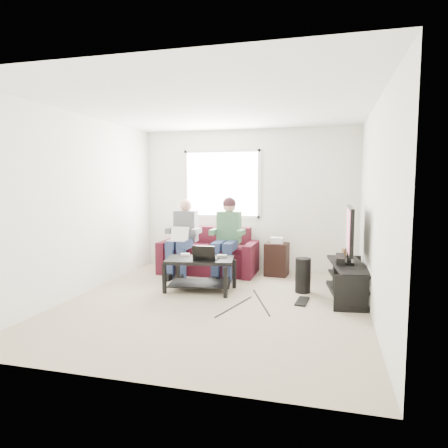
# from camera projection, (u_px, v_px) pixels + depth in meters

# --- Properties ---
(floor) EXTENTS (4.50, 4.50, 0.00)m
(floor) POSITION_uv_depth(u_px,v_px,m) (215.00, 303.00, 5.42)
(floor) COLOR #B2A58A
(floor) RESTS_ON ground
(ceiling) EXTENTS (4.50, 4.50, 0.00)m
(ceiling) POSITION_uv_depth(u_px,v_px,m) (214.00, 107.00, 5.15)
(ceiling) COLOR white
(ceiling) RESTS_ON wall_back
(wall_back) EXTENTS (4.50, 0.00, 4.50)m
(wall_back) POSITION_uv_depth(u_px,v_px,m) (248.00, 200.00, 7.45)
(wall_back) COLOR white
(wall_back) RESTS_ON floor
(wall_front) EXTENTS (4.50, 0.00, 4.50)m
(wall_front) POSITION_uv_depth(u_px,v_px,m) (135.00, 225.00, 3.12)
(wall_front) COLOR white
(wall_front) RESTS_ON floor
(wall_left) EXTENTS (0.00, 4.50, 4.50)m
(wall_left) POSITION_uv_depth(u_px,v_px,m) (82.00, 205.00, 5.79)
(wall_left) COLOR white
(wall_left) RESTS_ON floor
(wall_right) EXTENTS (0.00, 4.50, 4.50)m
(wall_right) POSITION_uv_depth(u_px,v_px,m) (375.00, 210.00, 4.78)
(wall_right) COLOR white
(wall_right) RESTS_ON floor
(window) EXTENTS (1.48, 0.04, 1.28)m
(window) POSITION_uv_depth(u_px,v_px,m) (222.00, 184.00, 7.53)
(window) COLOR white
(window) RESTS_ON wall_back
(sofa) EXTENTS (1.71, 0.85, 0.81)m
(sofa) POSITION_uv_depth(u_px,v_px,m) (209.00, 256.00, 7.25)
(sofa) COLOR #491221
(sofa) RESTS_ON floor
(person_left) EXTENTS (0.40, 0.71, 1.33)m
(person_left) POSITION_uv_depth(u_px,v_px,m) (183.00, 234.00, 7.03)
(person_left) COLOR navy
(person_left) RESTS_ON sofa
(person_right) EXTENTS (0.40, 0.71, 1.37)m
(person_right) POSITION_uv_depth(u_px,v_px,m) (227.00, 232.00, 6.84)
(person_right) COLOR navy
(person_right) RESTS_ON sofa
(laptop_silver) EXTENTS (0.34, 0.24, 0.24)m
(laptop_silver) POSITION_uv_depth(u_px,v_px,m) (178.00, 237.00, 6.81)
(laptop_silver) COLOR silver
(laptop_silver) RESTS_ON person_left
(coffee_table) EXTENTS (1.08, 0.77, 0.50)m
(coffee_table) POSITION_uv_depth(u_px,v_px,m) (200.00, 267.00, 6.00)
(coffee_table) COLOR black
(coffee_table) RESTS_ON floor
(laptop_black) EXTENTS (0.37, 0.29, 0.24)m
(laptop_black) POSITION_uv_depth(u_px,v_px,m) (206.00, 252.00, 5.87)
(laptop_black) COLOR black
(laptop_black) RESTS_ON coffee_table
(controller_a) EXTENTS (0.16, 0.12, 0.04)m
(controller_a) POSITION_uv_depth(u_px,v_px,m) (185.00, 255.00, 6.17)
(controller_a) COLOR silver
(controller_a) RESTS_ON coffee_table
(controller_b) EXTENTS (0.15, 0.11, 0.04)m
(controller_b) POSITION_uv_depth(u_px,v_px,m) (198.00, 255.00, 6.18)
(controller_b) COLOR black
(controller_b) RESTS_ON coffee_table
(controller_c) EXTENTS (0.16, 0.12, 0.04)m
(controller_c) POSITION_uv_depth(u_px,v_px,m) (222.00, 256.00, 6.05)
(controller_c) COLOR gray
(controller_c) RESTS_ON coffee_table
(tv_stand) EXTENTS (0.62, 1.48, 0.48)m
(tv_stand) POSITION_uv_depth(u_px,v_px,m) (349.00, 282.00, 5.68)
(tv_stand) COLOR black
(tv_stand) RESTS_ON floor
(tv) EXTENTS (0.12, 1.10, 0.81)m
(tv) POSITION_uv_depth(u_px,v_px,m) (350.00, 231.00, 5.70)
(tv) COLOR black
(tv) RESTS_ON tv_stand
(soundbar) EXTENTS (0.12, 0.50, 0.10)m
(soundbar) POSITION_uv_depth(u_px,v_px,m) (340.00, 259.00, 5.77)
(soundbar) COLOR black
(soundbar) RESTS_ON tv_stand
(drink_cup) EXTENTS (0.08, 0.08, 0.12)m
(drink_cup) POSITION_uv_depth(u_px,v_px,m) (344.00, 252.00, 6.27)
(drink_cup) COLOR #9E6A44
(drink_cup) RESTS_ON tv_stand
(console_white) EXTENTS (0.30, 0.22, 0.06)m
(console_white) POSITION_uv_depth(u_px,v_px,m) (350.00, 284.00, 5.29)
(console_white) COLOR silver
(console_white) RESTS_ON tv_stand
(console_grey) EXTENTS (0.34, 0.26, 0.08)m
(console_grey) POSITION_uv_depth(u_px,v_px,m) (348.00, 272.00, 5.96)
(console_grey) COLOR gray
(console_grey) RESTS_ON tv_stand
(console_black) EXTENTS (0.38, 0.30, 0.07)m
(console_black) POSITION_uv_depth(u_px,v_px,m) (349.00, 278.00, 5.62)
(console_black) COLOR black
(console_black) RESTS_ON tv_stand
(subwoofer) EXTENTS (0.23, 0.23, 0.51)m
(subwoofer) POSITION_uv_depth(u_px,v_px,m) (303.00, 275.00, 5.92)
(subwoofer) COLOR black
(subwoofer) RESTS_ON floor
(keyboard_floor) EXTENTS (0.18, 0.43, 0.02)m
(keyboard_floor) POSITION_uv_depth(u_px,v_px,m) (302.00, 301.00, 5.45)
(keyboard_floor) COLOR black
(keyboard_floor) RESTS_ON floor
(end_table) EXTENTS (0.39, 0.39, 0.67)m
(end_table) POSITION_uv_depth(u_px,v_px,m) (277.00, 258.00, 7.00)
(end_table) COLOR black
(end_table) RESTS_ON floor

